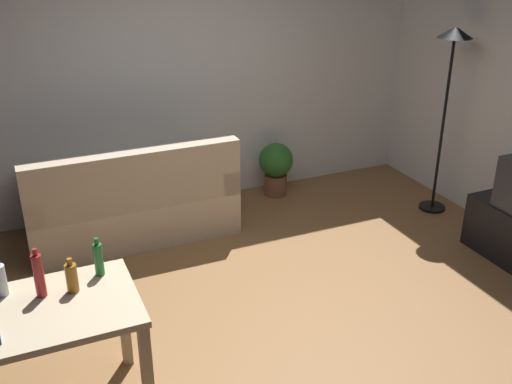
{
  "coord_description": "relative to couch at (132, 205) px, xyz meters",
  "views": [
    {
      "loc": [
        -1.59,
        -3.36,
        2.64
      ],
      "look_at": [
        0.1,
        0.5,
        0.75
      ],
      "focal_mm": 41.86,
      "sensor_mm": 36.0,
      "label": 1
    }
  ],
  "objects": [
    {
      "name": "ground_plane",
      "position": [
        0.66,
        -1.59,
        -0.32
      ],
      "size": [
        5.2,
        4.4,
        0.02
      ],
      "primitive_type": "cube",
      "color": "olive"
    },
    {
      "name": "wall_rear",
      "position": [
        0.66,
        0.61,
        1.04
      ],
      "size": [
        5.2,
        0.1,
        2.7
      ],
      "primitive_type": "cube",
      "color": "white",
      "rests_on": "ground_plane"
    },
    {
      "name": "couch",
      "position": [
        0.0,
        0.0,
        0.0
      ],
      "size": [
        1.85,
        0.84,
        0.92
      ],
      "rotation": [
        0.0,
        0.0,
        3.14
      ],
      "color": "beige",
      "rests_on": "ground_plane"
    },
    {
      "name": "torchiere_lamp",
      "position": [
        2.91,
        -0.65,
        1.11
      ],
      "size": [
        0.32,
        0.32,
        1.81
      ],
      "color": "black",
      "rests_on": "ground_plane"
    },
    {
      "name": "desk",
      "position": [
        -1.01,
        -2.04,
        0.34
      ],
      "size": [
        1.2,
        0.7,
        0.76
      ],
      "rotation": [
        0.0,
        0.0,
        -0.0
      ],
      "color": "#C6B28E",
      "rests_on": "ground_plane"
    },
    {
      "name": "potted_plant",
      "position": [
        1.6,
        0.31,
        0.02
      ],
      "size": [
        0.36,
        0.36,
        0.57
      ],
      "color": "brown",
      "rests_on": "ground_plane"
    },
    {
      "name": "bottle_clear",
      "position": [
        -1.1,
        -1.82,
        0.55
      ],
      "size": [
        0.06,
        0.06,
        0.22
      ],
      "color": "silver",
      "rests_on": "desk"
    },
    {
      "name": "bottle_red",
      "position": [
        -0.9,
        -1.92,
        0.59
      ],
      "size": [
        0.06,
        0.06,
        0.3
      ],
      "color": "#AD2323",
      "rests_on": "desk"
    },
    {
      "name": "bottle_amber",
      "position": [
        -0.74,
        -1.94,
        0.54
      ],
      "size": [
        0.07,
        0.07,
        0.21
      ],
      "color": "#9E6019",
      "rests_on": "desk"
    },
    {
      "name": "bottle_green",
      "position": [
        -0.57,
        -1.82,
        0.56
      ],
      "size": [
        0.05,
        0.05,
        0.24
      ],
      "color": "#1E722D",
      "rests_on": "desk"
    }
  ]
}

